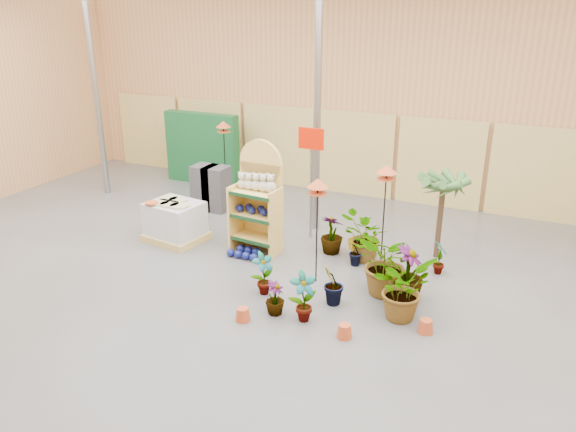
% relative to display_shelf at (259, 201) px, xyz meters
% --- Properties ---
extents(room, '(15.20, 12.10, 4.70)m').
position_rel_display_shelf_xyz_m(room, '(0.56, -1.18, 1.26)').
color(room, '#4E4E4E').
rests_on(room, ground).
extents(display_shelf, '(0.92, 0.62, 2.09)m').
position_rel_display_shelf_xyz_m(display_shelf, '(0.00, 0.00, 0.00)').
color(display_shelf, '#DAB253').
rests_on(display_shelf, ground).
extents(teddy_bears, '(0.78, 0.21, 0.34)m').
position_rel_display_shelf_xyz_m(teddy_bears, '(0.03, -0.10, 0.37)').
color(teddy_bears, beige).
rests_on(teddy_bears, display_shelf).
extents(gazing_balls_shelf, '(0.77, 0.26, 0.15)m').
position_rel_display_shelf_xyz_m(gazing_balls_shelf, '(0.00, -0.12, -0.13)').
color(gazing_balls_shelf, navy).
rests_on(gazing_balls_shelf, display_shelf).
extents(gazing_balls_floor, '(0.63, 0.39, 0.15)m').
position_rel_display_shelf_xyz_m(gazing_balls_floor, '(-0.08, -0.45, -0.88)').
color(gazing_balls_floor, navy).
rests_on(gazing_balls_floor, ground).
extents(pallet_stack, '(1.20, 1.05, 0.80)m').
position_rel_display_shelf_xyz_m(pallet_stack, '(-1.69, -0.32, -0.57)').
color(pallet_stack, tan).
rests_on(pallet_stack, ground).
extents(charcoal_planters, '(0.80, 0.50, 1.00)m').
position_rel_display_shelf_xyz_m(charcoal_planters, '(-1.99, 1.48, -0.45)').
color(charcoal_planters, '#2D2D30').
rests_on(charcoal_planters, ground).
extents(trellis_stock, '(2.00, 0.30, 1.80)m').
position_rel_display_shelf_xyz_m(trellis_stock, '(-3.24, 3.11, -0.05)').
color(trellis_stock, '#125125').
rests_on(trellis_stock, ground).
extents(offer_sign, '(0.50, 0.08, 2.20)m').
position_rel_display_shelf_xyz_m(offer_sign, '(0.66, 0.89, 0.62)').
color(offer_sign, gray).
rests_on(offer_sign, ground).
extents(bird_table_front, '(0.34, 0.34, 1.79)m').
position_rel_display_shelf_xyz_m(bird_table_front, '(1.46, -0.80, 0.71)').
color(bird_table_front, black).
rests_on(bird_table_front, ground).
extents(bird_table_right, '(0.34, 0.34, 1.89)m').
position_rel_display_shelf_xyz_m(bird_table_right, '(2.32, 0.09, 0.80)').
color(bird_table_right, black).
rests_on(bird_table_right, ground).
extents(bird_table_back, '(0.34, 0.34, 1.86)m').
position_rel_display_shelf_xyz_m(bird_table_back, '(-2.05, 2.21, 0.77)').
color(bird_table_back, black).
rests_on(bird_table_back, ground).
extents(palm, '(0.70, 0.70, 1.68)m').
position_rel_display_shelf_xyz_m(palm, '(3.11, 1.03, 0.47)').
color(palm, '#442E1E').
rests_on(palm, ground).
extents(potted_plant_0, '(0.40, 0.45, 0.72)m').
position_rel_display_shelf_xyz_m(potted_plant_0, '(0.87, -1.55, -0.60)').
color(potted_plant_0, '#3C6A30').
rests_on(potted_plant_0, ground).
extents(potted_plant_1, '(0.32, 0.39, 0.70)m').
position_rel_display_shelf_xyz_m(potted_plant_1, '(1.99, -1.42, -0.61)').
color(potted_plant_1, '#3C6A30').
rests_on(potted_plant_1, ground).
extents(potted_plant_2, '(1.28, 1.26, 1.08)m').
position_rel_display_shelf_xyz_m(potted_plant_2, '(2.65, -0.76, -0.42)').
color(potted_plant_2, '#3C6A30').
rests_on(potted_plant_2, ground).
extents(potted_plant_3, '(0.52, 0.52, 0.89)m').
position_rel_display_shelf_xyz_m(potted_plant_3, '(2.98, -0.77, -0.51)').
color(potted_plant_3, '#3C6A30').
rests_on(potted_plant_3, ground).
extents(potted_plant_4, '(0.28, 0.36, 0.61)m').
position_rel_display_shelf_xyz_m(potted_plant_4, '(3.27, 0.34, -0.65)').
color(potted_plant_4, '#3C6A30').
rests_on(potted_plant_4, ground).
extents(potted_plant_5, '(0.36, 0.36, 0.51)m').
position_rel_display_shelf_xyz_m(potted_plant_5, '(1.85, 0.04, -0.70)').
color(potted_plant_5, '#3C6A30').
rests_on(potted_plant_5, ground).
extents(potted_plant_6, '(0.92, 0.99, 0.91)m').
position_rel_display_shelf_xyz_m(potted_plant_6, '(1.95, 0.30, -0.50)').
color(potted_plant_6, '#3C6A30').
rests_on(potted_plant_6, ground).
extents(potted_plant_7, '(0.29, 0.29, 0.52)m').
position_rel_display_shelf_xyz_m(potted_plant_7, '(1.30, -2.02, -0.70)').
color(potted_plant_7, '#3C6A30').
rests_on(potted_plant_7, ground).
extents(potted_plant_8, '(0.48, 0.49, 0.78)m').
position_rel_display_shelf_xyz_m(potted_plant_8, '(1.76, -2.03, -0.56)').
color(potted_plant_8, '#3C6A30').
rests_on(potted_plant_8, ground).
extents(potted_plant_10, '(1.01, 1.08, 0.96)m').
position_rel_display_shelf_xyz_m(potted_plant_10, '(3.03, -1.33, -0.47)').
color(potted_plant_10, '#3C6A30').
rests_on(potted_plant_10, ground).
extents(potted_plant_11, '(0.46, 0.46, 0.75)m').
position_rel_display_shelf_xyz_m(potted_plant_11, '(1.30, 0.39, -0.58)').
color(potted_plant_11, '#3C6A30').
rests_on(potted_plant_11, ground).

